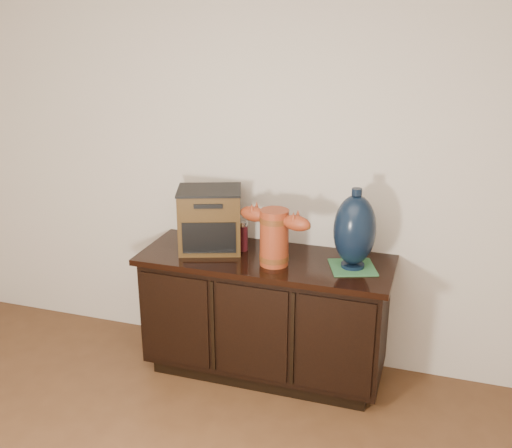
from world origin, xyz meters
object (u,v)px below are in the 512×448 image
(lamp_base, at_px, (355,230))
(spray_can, at_px, (243,236))
(sideboard, at_px, (265,315))
(tv_radio, at_px, (210,219))
(terracotta_vessel, at_px, (274,234))

(lamp_base, relative_size, spray_can, 2.51)
(sideboard, relative_size, lamp_base, 3.26)
(sideboard, height_order, lamp_base, lamp_base)
(lamp_base, bearing_deg, sideboard, -179.42)
(tv_radio, bearing_deg, sideboard, -24.64)
(sideboard, bearing_deg, lamp_base, 0.58)
(lamp_base, bearing_deg, spray_can, 174.38)
(terracotta_vessel, bearing_deg, lamp_base, 27.25)
(terracotta_vessel, relative_size, tv_radio, 1.02)
(sideboard, height_order, tv_radio, tv_radio)
(terracotta_vessel, bearing_deg, spray_can, 163.91)
(tv_radio, distance_m, spray_can, 0.22)
(terracotta_vessel, distance_m, tv_radio, 0.44)
(terracotta_vessel, height_order, lamp_base, lamp_base)
(tv_radio, bearing_deg, spray_can, -8.11)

